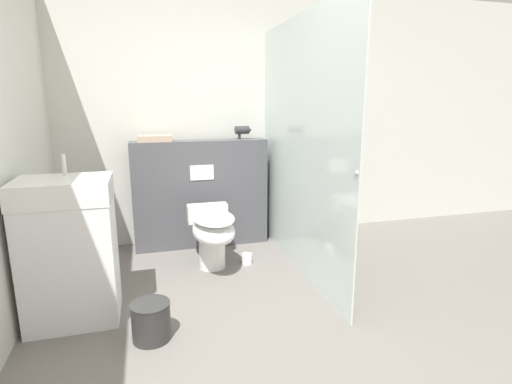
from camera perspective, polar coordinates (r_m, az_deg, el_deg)
ground_plane at (r=2.31m, az=5.79°, el=-24.73°), size 12.00×12.00×0.00m
wall_back at (r=4.08m, az=-5.90°, el=10.64°), size 8.00×0.06×2.50m
partition_panel at (r=3.93m, az=-7.85°, el=-0.24°), size 1.29×0.22×1.04m
shower_glass at (r=3.28m, az=6.24°, el=6.24°), size 0.04×1.94×2.06m
toilet at (r=3.38m, az=-6.24°, el=-5.71°), size 0.35×0.67×0.51m
sink_vanity at (r=2.83m, az=-25.06°, el=-7.64°), size 0.56×0.43×1.08m
hair_drier at (r=3.94m, az=-1.89°, el=8.80°), size 0.16×0.08×0.13m
folded_towel at (r=3.82m, az=-14.28°, el=7.44°), size 0.31×0.18×0.06m
spare_toilet_roll at (r=3.57m, az=-1.32°, el=-9.51°), size 0.09×0.09×0.09m
waste_bin at (r=2.59m, az=-14.75°, el=-17.41°), size 0.24×0.24×0.24m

